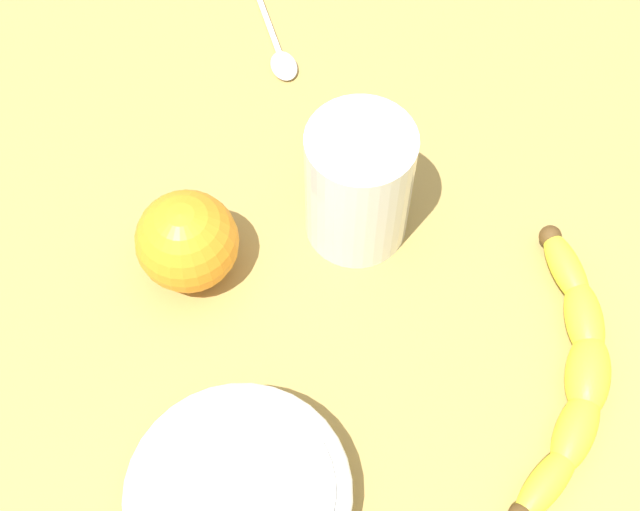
{
  "coord_description": "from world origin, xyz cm",
  "views": [
    {
      "loc": [
        10.66,
        -32.27,
        64.82
      ],
      "look_at": [
        -4.92,
        -2.43,
        5.0
      ],
      "focal_mm": 48.68,
      "sensor_mm": 36.0,
      "label": 1
    }
  ],
  "objects_px": {
    "smoothie_glass": "(358,186)",
    "orange_fruit": "(187,241)",
    "banana": "(574,372)",
    "teaspoon": "(282,60)",
    "ceramic_bowl": "(239,495)"
  },
  "relations": [
    {
      "from": "teaspoon",
      "to": "smoothie_glass",
      "type": "bearing_deg",
      "value": 3.41
    },
    {
      "from": "banana",
      "to": "smoothie_glass",
      "type": "xyz_separation_m",
      "value": [
        -0.2,
        0.05,
        0.04
      ]
    },
    {
      "from": "banana",
      "to": "teaspoon",
      "type": "distance_m",
      "value": 0.39
    },
    {
      "from": "banana",
      "to": "teaspoon",
      "type": "height_order",
      "value": "banana"
    },
    {
      "from": "banana",
      "to": "orange_fruit",
      "type": "xyz_separation_m",
      "value": [
        -0.3,
        -0.05,
        0.02
      ]
    },
    {
      "from": "smoothie_glass",
      "to": "orange_fruit",
      "type": "xyz_separation_m",
      "value": [
        -0.1,
        -0.1,
        -0.02
      ]
    },
    {
      "from": "smoothie_glass",
      "to": "ceramic_bowl",
      "type": "bearing_deg",
      "value": -82.65
    },
    {
      "from": "ceramic_bowl",
      "to": "teaspoon",
      "type": "distance_m",
      "value": 0.41
    },
    {
      "from": "ceramic_bowl",
      "to": "orange_fruit",
      "type": "bearing_deg",
      "value": 131.56
    },
    {
      "from": "ceramic_bowl",
      "to": "teaspoon",
      "type": "bearing_deg",
      "value": 114.81
    },
    {
      "from": "smoothie_glass",
      "to": "ceramic_bowl",
      "type": "xyz_separation_m",
      "value": [
        0.03,
        -0.24,
        -0.03
      ]
    },
    {
      "from": "smoothie_glass",
      "to": "teaspoon",
      "type": "xyz_separation_m",
      "value": [
        -0.14,
        0.13,
        -0.05
      ]
    },
    {
      "from": "orange_fruit",
      "to": "smoothie_glass",
      "type": "bearing_deg",
      "value": 44.36
    },
    {
      "from": "orange_fruit",
      "to": "banana",
      "type": "bearing_deg",
      "value": 8.89
    },
    {
      "from": "banana",
      "to": "smoothie_glass",
      "type": "height_order",
      "value": "smoothie_glass"
    }
  ]
}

